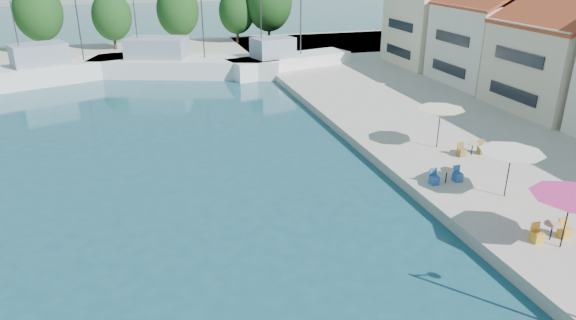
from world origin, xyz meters
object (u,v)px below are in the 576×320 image
object	(u,v)px
trawler_02	(64,70)
umbrella_pink	(570,202)
trawler_03	(182,65)
umbrella_cream	(440,113)
trawler_04	(287,63)
umbrella_white	(511,157)

from	to	relation	value
trawler_02	umbrella_pink	size ratio (longest dim) A/B	5.19
umbrella_pink	trawler_03	bearing A→B (deg)	106.38
umbrella_pink	umbrella_cream	distance (m)	11.82
trawler_03	umbrella_pink	world-z (taller)	trawler_03
trawler_03	umbrella_cream	xyz separation A→B (m)	(12.97, -27.67, 1.78)
umbrella_cream	trawler_04	bearing A→B (deg)	95.03
trawler_02	umbrella_white	bearing A→B (deg)	-76.75
umbrella_pink	trawler_04	bearing A→B (deg)	91.31
trawler_02	umbrella_white	size ratio (longest dim) A/B	5.39
umbrella_pink	umbrella_white	size ratio (longest dim) A/B	1.04
umbrella_cream	trawler_03	bearing A→B (deg)	115.12
trawler_02	umbrella_pink	world-z (taller)	trawler_02
trawler_02	umbrella_pink	distance (m)	46.45
trawler_02	umbrella_white	distance (m)	42.95
umbrella_pink	umbrella_white	distance (m)	4.76
umbrella_white	umbrella_cream	xyz separation A→B (m)	(0.50, 7.06, 0.12)
umbrella_pink	umbrella_cream	bearing A→B (deg)	83.24
trawler_03	umbrella_pink	distance (m)	41.10
umbrella_white	umbrella_pink	bearing A→B (deg)	-100.80
trawler_03	umbrella_pink	size ratio (longest dim) A/B	6.22
trawler_04	umbrella_cream	bearing A→B (deg)	-100.49
umbrella_white	umbrella_cream	size ratio (longest dim) A/B	1.08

